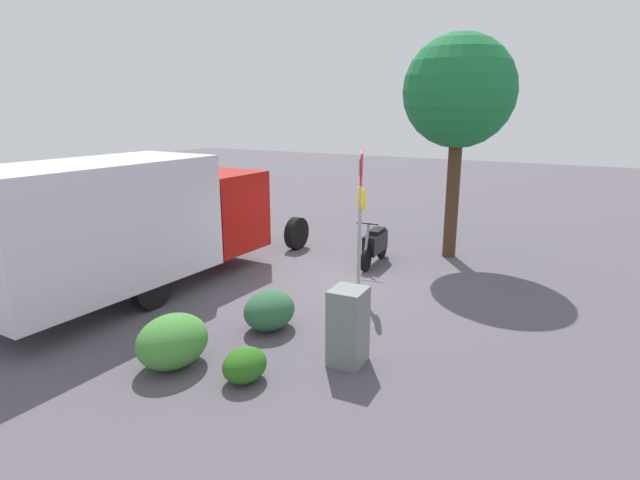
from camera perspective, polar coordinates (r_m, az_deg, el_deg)
The scene contains 10 objects.
ground_plane at distance 12.04m, azimuth 1.27°, elevation -4.30°, with size 60.00×60.00×0.00m, color #524B55.
box_truck_near at distance 11.46m, azimuth -19.75°, elevation 2.20°, with size 8.46×2.40×2.89m.
motorcycle at distance 13.10m, azimuth 6.13°, elevation -0.45°, with size 1.81×0.55×1.20m.
stop_sign at distance 10.90m, azimuth 4.54°, elevation 4.68°, with size 0.71×0.33×3.04m.
street_tree at distance 13.73m, azimuth 15.20°, elevation 15.50°, with size 2.81×2.81×5.69m.
utility_cabinet at distance 8.02m, azimuth 3.14°, elevation -9.57°, with size 0.56×0.51×1.22m, color slate.
bike_rack_hoop at distance 9.87m, azimuth 2.81°, elevation -8.64°, with size 0.85×0.85×0.05m, color #B7B7BC.
shrub_near_sign at distance 7.74m, azimuth -8.37°, elevation -13.59°, with size 0.73×0.60×0.50m, color #2A6519.
shrub_mid_verge at distance 8.32m, azimuth -16.05°, elevation -10.74°, with size 1.19×0.98×0.81m, color #438937.
shrub_by_tree at distance 9.33m, azimuth -5.64°, elevation -7.77°, with size 1.04×0.85×0.71m, color #2E613E.
Camera 1 is at (10.06, 5.37, 3.87)m, focal length 28.80 mm.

